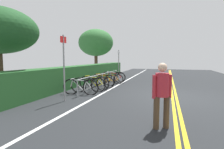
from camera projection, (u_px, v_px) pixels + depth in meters
The scene contains 18 objects.
ground_plane at pixel (174, 97), 7.75m from camera, with size 39.79×11.09×0.05m, color #232628.
centre_line_yellow_inner at pixel (176, 97), 7.72m from camera, with size 35.81×0.10×0.00m, color gold.
centre_line_yellow_outer at pixel (172, 97), 7.77m from camera, with size 35.81×0.10×0.00m, color gold.
bike_lane_stripe_white at pixel (105, 92), 8.71m from camera, with size 35.81×0.12×0.00m, color white.
bike_rack at pixel (102, 77), 10.49m from camera, with size 6.22×0.05×0.78m.
bicycle_0 at pixel (81, 87), 8.14m from camera, with size 0.46×1.71×0.78m.
bicycle_1 at pixel (88, 85), 8.75m from camera, with size 0.63×1.67×0.78m.
bicycle_2 at pixel (94, 83), 9.43m from camera, with size 0.46×1.77×0.77m.
bicycle_3 at pixel (100, 82), 10.12m from camera, with size 0.46×1.67×0.68m.
bicycle_4 at pixel (103, 80), 10.94m from camera, with size 0.49×1.66×0.73m.
bicycle_5 at pixel (111, 79), 11.52m from camera, with size 0.60×1.63×0.69m.
bicycle_6 at pixel (113, 77), 12.23m from camera, with size 0.46×1.73×0.79m.
bicycle_7 at pixel (114, 77), 12.91m from camera, with size 0.46×1.73×0.69m.
pedestrian at pixel (162, 92), 4.18m from camera, with size 0.32×0.44×1.58m.
sign_post_near at pixel (64, 62), 6.79m from camera, with size 0.36×0.06×2.57m.
sign_post_far at pixel (119, 62), 13.72m from camera, with size 0.36×0.06×2.32m.
hedge_backdrop at pixel (86, 74), 12.44m from camera, with size 15.17×0.96×1.20m, color #235626.
tree_mid at pixel (96, 43), 18.29m from camera, with size 3.58×3.58×4.65m.
Camera 1 is at (-8.09, 0.33, 1.69)m, focal length 28.35 mm.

